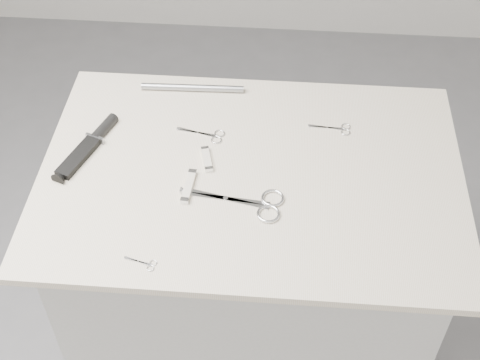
# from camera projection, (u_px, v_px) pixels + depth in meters

# --- Properties ---
(plinth) EXTENTS (0.90, 0.60, 0.90)m
(plinth) POSITION_uv_depth(u_px,v_px,m) (249.00, 286.00, 1.91)
(plinth) COLOR #BBBBB8
(plinth) RESTS_ON ground
(display_board) EXTENTS (1.00, 0.70, 0.02)m
(display_board) POSITION_uv_depth(u_px,v_px,m) (251.00, 174.00, 1.58)
(display_board) COLOR beige
(display_board) RESTS_ON plinth
(large_shears) EXTENTS (0.24, 0.10, 0.01)m
(large_shears) POSITION_uv_depth(u_px,v_px,m) (254.00, 203.00, 1.50)
(large_shears) COLOR silver
(large_shears) RESTS_ON display_board
(embroidery_scissors_a) EXTENTS (0.12, 0.06, 0.00)m
(embroidery_scissors_a) POSITION_uv_depth(u_px,v_px,m) (209.00, 135.00, 1.66)
(embroidery_scissors_a) COLOR silver
(embroidery_scissors_a) RESTS_ON display_board
(embroidery_scissors_b) EXTENTS (0.11, 0.05, 0.00)m
(embroidery_scissors_b) POSITION_uv_depth(u_px,v_px,m) (337.00, 129.00, 1.68)
(embroidery_scissors_b) COLOR silver
(embroidery_scissors_b) RESTS_ON display_board
(tiny_scissors) EXTENTS (0.07, 0.04, 0.00)m
(tiny_scissors) POSITION_uv_depth(u_px,v_px,m) (144.00, 263.00, 1.39)
(tiny_scissors) COLOR silver
(tiny_scissors) RESTS_ON display_board
(sheathed_knife) EXTENTS (0.11, 0.23, 0.03)m
(sheathed_knife) POSITION_uv_depth(u_px,v_px,m) (91.00, 143.00, 1.63)
(sheathed_knife) COLOR black
(sheathed_knife) RESTS_ON display_board
(pocket_knife_a) EXTENTS (0.03, 0.10, 0.01)m
(pocket_knife_a) POSITION_uv_depth(u_px,v_px,m) (189.00, 186.00, 1.53)
(pocket_knife_a) COLOR beige
(pocket_knife_a) RESTS_ON display_board
(pocket_knife_b) EXTENTS (0.04, 0.08, 0.01)m
(pocket_knife_b) POSITION_uv_depth(u_px,v_px,m) (207.00, 159.00, 1.60)
(pocket_knife_b) COLOR beige
(pocket_knife_b) RESTS_ON display_board
(metal_rail) EXTENTS (0.27, 0.03, 0.02)m
(metal_rail) POSITION_uv_depth(u_px,v_px,m) (192.00, 88.00, 1.78)
(metal_rail) COLOR gray
(metal_rail) RESTS_ON display_board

